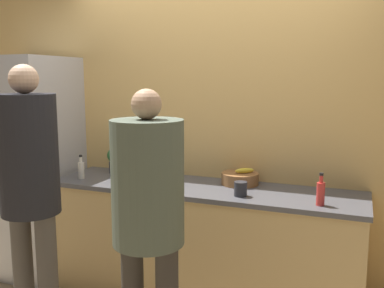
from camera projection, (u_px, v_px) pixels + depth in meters
The scene contains 12 objects.
wall_back at pixel (216, 129), 3.45m from camera, with size 5.20×0.06×2.60m.
counter at pixel (202, 243), 3.29m from camera, with size 2.37×0.66×0.91m.
refrigerator at pixel (33, 166), 3.74m from camera, with size 0.66×0.71×1.89m.
person_left at pixel (30, 178), 2.69m from camera, with size 0.37×0.37×1.79m.
person_center at pixel (148, 205), 2.37m from camera, with size 0.40×0.40×1.66m.
fruit_bowl at pixel (240, 178), 3.26m from camera, with size 0.28×0.28×0.13m.
utensil_crock at pixel (153, 165), 3.60m from camera, with size 0.10×0.10×0.25m.
bottle_red at pixel (321, 193), 2.72m from camera, with size 0.05×0.05×0.21m.
bottle_clear at pixel (81, 169), 3.43m from camera, with size 0.05×0.05×0.20m.
bottle_amber at pixel (147, 171), 3.35m from camera, with size 0.07×0.07×0.20m.
cup_black at pixel (241, 189), 2.93m from camera, with size 0.09×0.09×0.10m.
potted_plant at pixel (115, 159), 3.64m from camera, with size 0.13×0.13×0.22m.
Camera 1 is at (1.08, -2.58, 1.71)m, focal length 40.00 mm.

